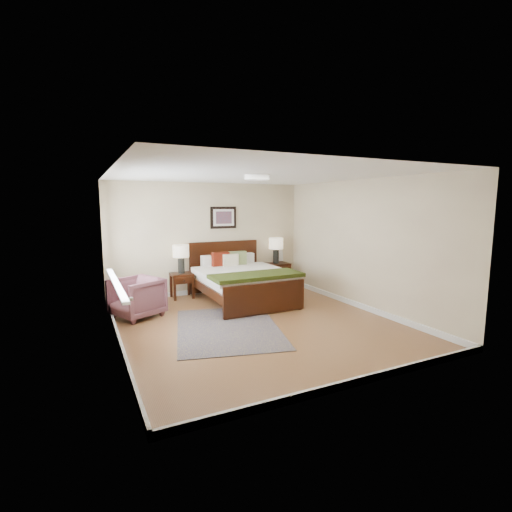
% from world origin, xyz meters
% --- Properties ---
extents(floor, '(5.00, 5.00, 0.00)m').
position_xyz_m(floor, '(0.00, 0.00, 0.00)').
color(floor, brown).
rests_on(floor, ground).
extents(back_wall, '(4.50, 0.04, 2.50)m').
position_xyz_m(back_wall, '(0.00, 2.50, 1.25)').
color(back_wall, beige).
rests_on(back_wall, ground).
extents(front_wall, '(4.50, 0.04, 2.50)m').
position_xyz_m(front_wall, '(0.00, -2.50, 1.25)').
color(front_wall, beige).
rests_on(front_wall, ground).
extents(left_wall, '(0.04, 5.00, 2.50)m').
position_xyz_m(left_wall, '(-2.25, 0.00, 1.25)').
color(left_wall, beige).
rests_on(left_wall, ground).
extents(right_wall, '(0.04, 5.00, 2.50)m').
position_xyz_m(right_wall, '(2.25, 0.00, 1.25)').
color(right_wall, beige).
rests_on(right_wall, ground).
extents(ceiling, '(4.50, 5.00, 0.02)m').
position_xyz_m(ceiling, '(0.00, 0.00, 2.50)').
color(ceiling, white).
rests_on(ceiling, back_wall).
extents(window, '(0.11, 2.72, 1.32)m').
position_xyz_m(window, '(-2.20, 0.70, 1.38)').
color(window, silver).
rests_on(window, left_wall).
extents(door, '(0.06, 1.00, 2.18)m').
position_xyz_m(door, '(-2.23, -1.75, 1.07)').
color(door, silver).
rests_on(door, ground).
extents(ceil_fixture, '(0.44, 0.44, 0.08)m').
position_xyz_m(ceil_fixture, '(0.00, 0.00, 2.47)').
color(ceil_fixture, white).
rests_on(ceil_fixture, ceiling).
extents(bed, '(1.77, 2.15, 1.16)m').
position_xyz_m(bed, '(0.35, 1.44, 0.53)').
color(bed, '#321307').
rests_on(bed, ground).
extents(wall_art, '(0.62, 0.05, 0.50)m').
position_xyz_m(wall_art, '(0.35, 2.47, 1.72)').
color(wall_art, black).
rests_on(wall_art, back_wall).
extents(nightstand_left, '(0.46, 0.41, 0.54)m').
position_xyz_m(nightstand_left, '(-0.71, 2.25, 0.42)').
color(nightstand_left, '#321307').
rests_on(nightstand_left, ground).
extents(nightstand_right, '(0.61, 0.45, 0.60)m').
position_xyz_m(nightstand_right, '(1.62, 2.26, 0.37)').
color(nightstand_right, '#321307').
rests_on(nightstand_right, ground).
extents(lamp_left, '(0.34, 0.34, 0.61)m').
position_xyz_m(lamp_left, '(-0.71, 2.27, 0.97)').
color(lamp_left, black).
rests_on(lamp_left, nightstand_left).
extents(lamp_right, '(0.34, 0.34, 0.61)m').
position_xyz_m(lamp_right, '(1.62, 2.27, 1.03)').
color(lamp_right, black).
rests_on(lamp_right, nightstand_right).
extents(armchair, '(1.05, 1.04, 0.72)m').
position_xyz_m(armchair, '(-1.80, 1.25, 0.36)').
color(armchair, brown).
rests_on(armchair, ground).
extents(rug_persian, '(2.15, 2.63, 0.01)m').
position_xyz_m(rug_persian, '(-0.55, -0.03, 0.01)').
color(rug_persian, '#0E0C3D').
rests_on(rug_persian, ground).
extents(rug_navy, '(1.09, 1.44, 0.01)m').
position_xyz_m(rug_navy, '(1.29, 1.76, 0.01)').
color(rug_navy, black).
rests_on(rug_navy, ground).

